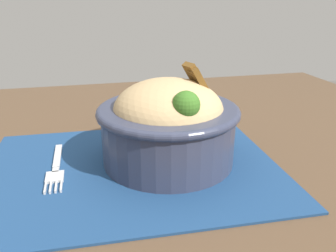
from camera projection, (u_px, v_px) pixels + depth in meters
name	position (u px, v px, depth m)	size (l,w,h in m)	color
table	(126.00, 208.00, 0.49)	(1.18, 0.95, 0.74)	#4C3826
placemat	(133.00, 168.00, 0.46)	(0.39, 0.29, 0.00)	navy
bowl	(168.00, 122.00, 0.46)	(0.20, 0.20, 0.13)	#2D3347
fork	(56.00, 168.00, 0.45)	(0.02, 0.13, 0.00)	#B8B8B8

